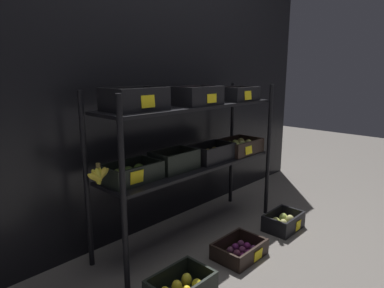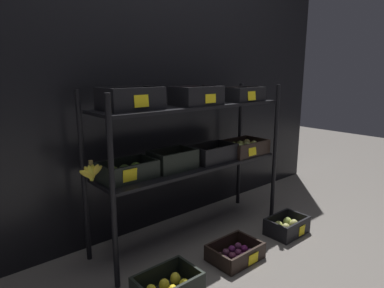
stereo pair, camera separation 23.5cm
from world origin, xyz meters
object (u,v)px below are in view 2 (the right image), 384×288
crate_ground_plum (235,254)px  crate_ground_pear (287,227)px  crate_ground_lemon (168,288)px  display_rack (192,138)px

crate_ground_plum → crate_ground_pear: size_ratio=1.07×
crate_ground_plum → crate_ground_pear: 0.56m
crate_ground_plum → crate_ground_lemon: bearing=-178.5°
display_rack → crate_ground_lemon: 0.99m
display_rack → crate_ground_pear: 0.99m
display_rack → crate_ground_lemon: bearing=-141.2°
crate_ground_pear → display_rack: bearing=142.2°
display_rack → crate_ground_plum: 0.82m
display_rack → crate_ground_plum: size_ratio=4.78×
crate_ground_plum → crate_ground_pear: (0.56, -0.01, 0.01)m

